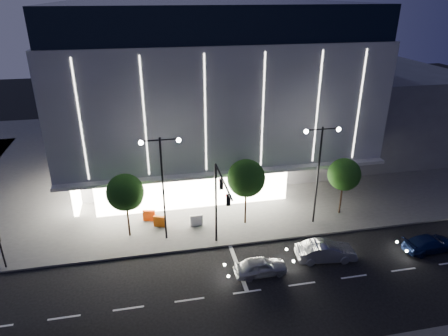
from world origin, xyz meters
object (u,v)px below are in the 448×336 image
tree_mid (246,180)px  car_second (326,251)px  ped_signal_far (1,248)px  traffic_mast (219,196)px  tree_right (344,176)px  car_third (429,243)px  street_lamp_west (162,175)px  barrier_d (196,220)px  street_lamp_east (319,162)px  tree_left (126,194)px  barrier_a (149,215)px  barrier_c (160,221)px  car_lead (261,266)px

tree_mid → car_second: 8.59m
ped_signal_far → tree_mid: bearing=7.6°
ped_signal_far → car_second: 24.09m
traffic_mast → tree_right: size_ratio=1.28×
car_third → car_second: bearing=81.3°
street_lamp_west → tree_right: size_ratio=1.63×
traffic_mast → barrier_d: 6.14m
ped_signal_far → street_lamp_east: bearing=3.4°
street_lamp_east → ped_signal_far: bearing=-176.6°
street_lamp_west → tree_left: (-2.97, 1.02, -1.92)m
barrier_a → barrier_d: size_ratio=1.00×
traffic_mast → tree_left: bearing=152.2°
tree_right → car_second: 8.13m
barrier_c → barrier_d: bearing=13.3°
street_lamp_east → tree_mid: bearing=170.3°
car_lead → car_second: 5.41m
barrier_c → traffic_mast: bearing=-24.8°
car_second → barrier_c: car_second is taller
tree_left → tree_mid: bearing=0.0°
street_lamp_west → tree_mid: street_lamp_west is taller
street_lamp_west → tree_right: (16.03, 1.02, -2.07)m
street_lamp_east → tree_left: (-15.97, 1.02, -1.92)m
ped_signal_far → street_lamp_west: bearing=7.1°
tree_right → barrier_c: bearing=177.0°
barrier_d → car_second: bearing=-39.3°
traffic_mast → street_lamp_west: bearing=146.4°
car_lead → car_second: car_second is taller
traffic_mast → car_lead: traffic_mast is taller
tree_mid → car_lead: size_ratio=1.58×
ped_signal_far → tree_left: tree_left is taller
car_lead → barrier_a: 11.81m
street_lamp_east → car_third: street_lamp_east is taller
tree_right → barrier_d: size_ratio=5.01×
tree_mid → barrier_d: bearing=174.2°
tree_right → tree_mid: bearing=180.0°
tree_left → tree_right: tree_left is taller
street_lamp_west → car_second: street_lamp_west is taller
barrier_c → barrier_d: size_ratio=1.00×
tree_mid → traffic_mast: bearing=-129.4°
car_second → car_third: car_second is taller
street_lamp_west → tree_mid: size_ratio=1.46×
tree_mid → tree_right: tree_mid is taller
car_third → tree_right: bearing=27.7°
tree_left → car_second: tree_left is taller
tree_mid → barrier_a: tree_mid is taller
ped_signal_far → tree_right: tree_right is taller
street_lamp_west → barrier_a: 6.28m
tree_right → barrier_a: tree_right is taller
street_lamp_west → tree_left: bearing=161.1°
street_lamp_west → car_third: (20.38, -5.67, -5.32)m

